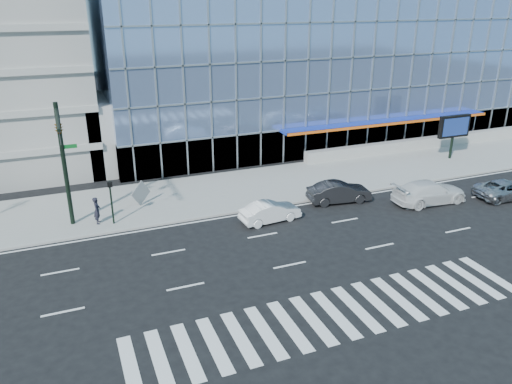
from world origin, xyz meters
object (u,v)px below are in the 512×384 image
ped_signal_post (111,196)px  silver_suv (507,189)px  marquee_sign (454,127)px  white_suv (429,192)px  traffic_signal (61,140)px  dark_sedan (339,192)px  white_sedan (270,212)px  tilted_panel (141,193)px  pedestrian (97,210)px

ped_signal_post → silver_suv: size_ratio=0.60×
marquee_sign → white_suv: marquee_sign is taller
traffic_signal → marquee_sign: 33.32m
silver_suv → dark_sedan: size_ratio=1.07×
white_suv → dark_sedan: size_ratio=1.22×
silver_suv → white_sedan: (-18.00, 2.80, -0.01)m
white_suv → white_sedan: 12.08m
traffic_signal → tilted_panel: traffic_signal is taller
traffic_signal → white_sedan: bearing=-12.7°
tilted_panel → pedestrian: bearing=177.8°
traffic_signal → dark_sedan: (18.30, -1.57, -5.40)m
white_suv → tilted_panel: bearing=72.1°
ped_signal_post → white_sedan: bearing=-17.8°
traffic_signal → marquee_sign: bearing=5.9°
silver_suv → white_suv: bearing=82.6°
traffic_signal → white_suv: 25.21m
white_sedan → pedestrian: size_ratio=2.28×
ped_signal_post → dark_sedan: (15.80, -1.94, -1.38)m
dark_sedan → pedestrian: bearing=89.6°
ped_signal_post → marquee_sign: size_ratio=0.75×
marquee_sign → pedestrian: (-31.43, -2.57, -2.01)m
white_sedan → tilted_panel: 9.45m
white_sedan → tilted_panel: size_ratio=3.19×
traffic_signal → pedestrian: size_ratio=4.39×
white_suv → dark_sedan: bearing=68.8°
traffic_signal → pedestrian: (1.57, 0.85, -5.10)m
traffic_signal → dark_sedan: bearing=-4.9°
traffic_signal → white_suv: size_ratio=1.42×
white_suv → tilted_panel: size_ratio=4.35×
marquee_sign → silver_suv: (-2.70, -8.99, -2.38)m
marquee_sign → tilted_panel: marquee_sign is taller
white_suv → marquee_sign: bearing=-47.3°
ped_signal_post → dark_sedan: ped_signal_post is taller
ped_signal_post → tilted_panel: (2.24, 2.51, -1.09)m
ped_signal_post → silver_suv: ped_signal_post is taller
white_suv → tilted_panel: tilted_panel is taller
ped_signal_post → marquee_sign: (30.50, 3.05, 0.93)m
pedestrian → tilted_panel: 3.77m
white_suv → white_sedan: white_suv is taller
white_suv → pedestrian: pedestrian is taller
white_suv → pedestrian: (-22.73, 4.96, 0.24)m
marquee_sign → ped_signal_post: bearing=-174.3°
dark_sedan → white_suv: bearing=-105.2°
white_sedan → tilted_panel: (-7.56, 5.66, 0.37)m
marquee_sign → tilted_panel: size_ratio=3.08×
ped_signal_post → tilted_panel: size_ratio=2.31×
marquee_sign → white_sedan: bearing=-163.3°
ped_signal_post → white_suv: ped_signal_post is taller
dark_sedan → traffic_signal: bearing=92.9°
tilted_panel → traffic_signal: bearing=176.5°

